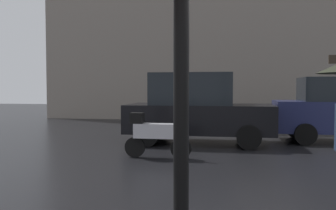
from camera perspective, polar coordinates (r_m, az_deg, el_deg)
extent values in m
cylinder|color=black|center=(2.28, 2.08, -3.87)|extent=(0.10, 0.10, 2.61)
cylinder|color=black|center=(8.08, 2.04, -6.82)|extent=(0.46, 0.09, 0.46)
cylinder|color=black|center=(8.29, -5.20, -6.59)|extent=(0.46, 0.09, 0.46)
cube|color=silver|center=(8.11, -1.63, -4.07)|extent=(1.05, 0.32, 0.32)
cube|color=black|center=(8.19, -4.87, -2.04)|extent=(0.28, 0.28, 0.24)
cylinder|color=black|center=(8.00, 1.68, -1.65)|extent=(0.06, 0.06, 0.55)
cylinder|color=black|center=(12.21, 19.29, -3.41)|extent=(0.60, 0.18, 0.60)
cylinder|color=black|center=(10.60, 20.74, -4.33)|extent=(0.60, 0.18, 0.60)
cube|color=black|center=(10.32, 4.99, -2.09)|extent=(4.08, 1.80, 0.79)
cube|color=black|center=(10.31, 3.88, 2.54)|extent=(2.24, 1.66, 0.88)
cylinder|color=black|center=(11.23, 12.15, -3.77)|extent=(0.63, 0.18, 0.63)
cylinder|color=black|center=(9.44, 12.56, -4.99)|extent=(0.63, 0.18, 0.63)
cylinder|color=black|center=(11.43, -1.27, -3.60)|extent=(0.63, 0.18, 0.63)
cylinder|color=black|center=(9.69, -3.34, -4.74)|extent=(0.63, 0.18, 0.63)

